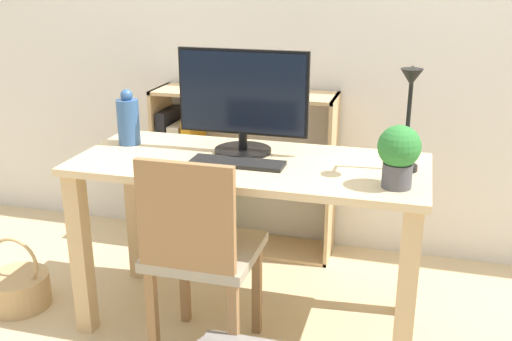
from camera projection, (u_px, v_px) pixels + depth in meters
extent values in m
plane|color=#CCB284|center=(250.00, 320.00, 2.65)|extent=(10.00, 10.00, 0.00)
cube|color=silver|center=(297.00, 4.00, 3.03)|extent=(8.00, 0.05, 2.60)
cube|color=#D8BC8C|center=(249.00, 164.00, 2.41)|extent=(1.42, 0.61, 0.03)
cube|color=tan|center=(81.00, 254.00, 2.47)|extent=(0.07, 0.07, 0.71)
cube|color=tan|center=(406.00, 299.00, 2.14)|extent=(0.07, 0.07, 0.71)
cube|color=tan|center=(135.00, 210.00, 2.92)|extent=(0.07, 0.07, 0.71)
cube|color=tan|center=(410.00, 241.00, 2.59)|extent=(0.07, 0.07, 0.71)
cylinder|color=black|center=(243.00, 150.00, 2.51)|extent=(0.24, 0.24, 0.02)
cylinder|color=black|center=(243.00, 140.00, 2.50)|extent=(0.04, 0.04, 0.08)
cube|color=black|center=(243.00, 92.00, 2.44)|extent=(0.55, 0.02, 0.35)
cube|color=black|center=(242.00, 93.00, 2.43)|extent=(0.52, 0.03, 0.33)
cube|color=black|center=(238.00, 163.00, 2.36)|extent=(0.37, 0.11, 0.02)
cylinder|color=#33598C|center=(128.00, 122.00, 2.60)|extent=(0.10, 0.10, 0.20)
sphere|color=#33598C|center=(127.00, 95.00, 2.57)|extent=(0.05, 0.05, 0.05)
cylinder|color=black|center=(404.00, 167.00, 2.30)|extent=(0.10, 0.10, 0.02)
cylinder|color=black|center=(408.00, 117.00, 2.23)|extent=(0.02, 0.02, 0.37)
cylinder|color=black|center=(412.00, 69.00, 2.13)|extent=(0.01, 0.10, 0.01)
cone|color=black|center=(411.00, 77.00, 2.09)|extent=(0.08, 0.08, 0.06)
cylinder|color=#4C4C51|center=(397.00, 175.00, 2.11)|extent=(0.11, 0.11, 0.09)
sphere|color=#2D7A33|center=(399.00, 147.00, 2.07)|extent=(0.15, 0.15, 0.15)
cube|color=#9E937F|center=(206.00, 251.00, 2.32)|extent=(0.40, 0.40, 0.04)
cube|color=olive|center=(186.00, 217.00, 2.08)|extent=(0.36, 0.03, 0.40)
cube|color=olive|center=(153.00, 318.00, 2.29)|extent=(0.04, 0.04, 0.42)
cube|color=olive|center=(234.00, 331.00, 2.20)|extent=(0.04, 0.04, 0.42)
cube|color=olive|center=(185.00, 278.00, 2.58)|extent=(0.04, 0.04, 0.42)
cube|color=olive|center=(257.00, 288.00, 2.50)|extent=(0.04, 0.04, 0.42)
cube|color=tan|center=(164.00, 165.00, 3.33)|extent=(0.02, 0.28, 0.87)
cube|color=tan|center=(332.00, 180.00, 3.09)|extent=(0.02, 0.28, 0.87)
cube|color=tan|center=(245.00, 244.00, 3.35)|extent=(0.96, 0.28, 0.02)
cube|color=tan|center=(244.00, 93.00, 3.07)|extent=(0.96, 0.28, 0.02)
cube|color=tan|center=(245.00, 172.00, 3.21)|extent=(0.93, 0.28, 0.02)
cube|color=beige|center=(172.00, 208.00, 3.40)|extent=(0.04, 0.24, 0.32)
cube|color=red|center=(180.00, 214.00, 3.40)|extent=(0.05, 0.24, 0.25)
cube|color=navy|center=(191.00, 215.00, 3.38)|extent=(0.07, 0.24, 0.26)
cube|color=#2D7F38|center=(203.00, 208.00, 3.35)|extent=(0.05, 0.24, 0.36)
cube|color=black|center=(170.00, 137.00, 3.27)|extent=(0.05, 0.24, 0.31)
cube|color=beige|center=(182.00, 144.00, 3.26)|extent=(0.07, 0.24, 0.24)
cube|color=orange|center=(194.00, 142.00, 3.24)|extent=(0.05, 0.24, 0.27)
cylinder|color=tan|center=(19.00, 290.00, 2.74)|extent=(0.28, 0.28, 0.15)
torus|color=tan|center=(14.00, 262.00, 2.70)|extent=(0.24, 0.02, 0.24)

